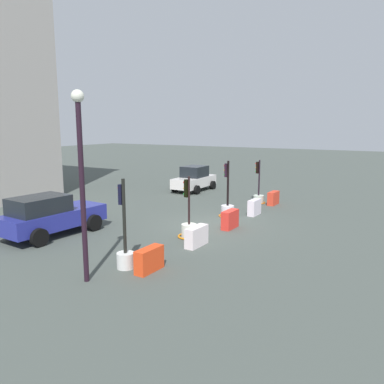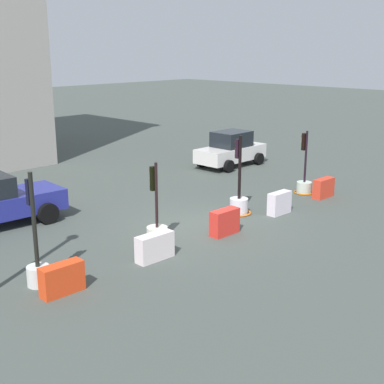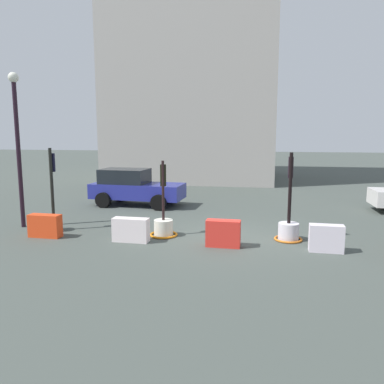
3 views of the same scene
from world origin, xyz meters
TOP-DOWN VIEW (x-y plane):
  - ground_plane at (0.00, 0.00)m, footprint 120.00×120.00m
  - traffic_light_0 at (-6.15, -0.11)m, footprint 0.58×0.58m
  - traffic_light_1 at (-2.13, -0.11)m, footprint 0.95×0.95m
  - traffic_light_2 at (2.00, 0.06)m, footprint 0.91×0.91m
  - traffic_light_3 at (6.05, -0.08)m, footprint 0.81×0.81m
  - construction_barrier_0 at (-5.99, -0.95)m, footprint 1.09×0.41m
  - construction_barrier_1 at (-2.99, -0.97)m, footprint 1.17×0.42m
  - construction_barrier_2 at (-0.02, -1.01)m, footprint 1.05×0.42m
  - construction_barrier_3 at (2.99, -1.01)m, footprint 0.98×0.40m
  - construction_barrier_4 at (6.01, -1.01)m, footprint 1.04×0.40m
  - car_blue_estate at (-4.86, 5.02)m, footprint 4.49×2.34m
  - car_white_van at (7.91, 5.43)m, footprint 3.87×2.02m
  - street_lamp_post at (-7.56, 0.20)m, footprint 0.36×0.36m

SIDE VIEW (x-z plane):
  - ground_plane at x=0.00m, z-range 0.00..0.00m
  - construction_barrier_0 at x=-5.99m, z-range 0.00..0.76m
  - construction_barrier_1 at x=-2.99m, z-range 0.00..0.77m
  - construction_barrier_4 at x=6.01m, z-range 0.00..0.77m
  - traffic_light_1 at x=-2.13m, z-range -0.88..1.67m
  - construction_barrier_3 at x=2.99m, z-range 0.00..0.81m
  - construction_barrier_2 at x=-0.02m, z-range 0.00..0.82m
  - traffic_light_3 at x=6.05m, z-range -0.86..1.71m
  - traffic_light_2 at x=2.00m, z-range -0.98..1.87m
  - traffic_light_0 at x=-6.15m, z-range -0.87..2.06m
  - car_white_van at x=7.91m, z-range -0.04..1.70m
  - car_blue_estate at x=-4.86m, z-range 0.01..1.75m
  - street_lamp_post at x=-7.56m, z-range 0.61..6.16m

